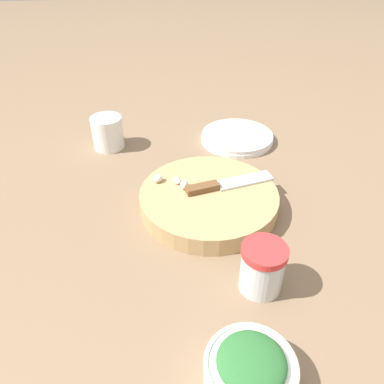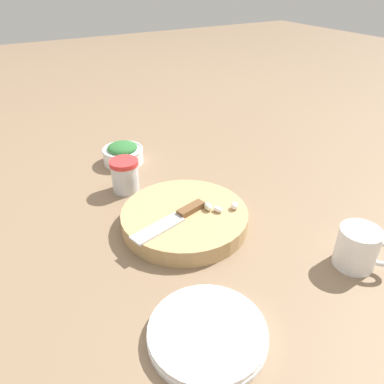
% 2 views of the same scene
% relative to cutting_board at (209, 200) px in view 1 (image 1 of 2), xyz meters
% --- Properties ---
extents(ground_plane, '(5.00, 5.00, 0.00)m').
position_rel_cutting_board_xyz_m(ground_plane, '(-0.05, 0.05, -0.02)').
color(ground_plane, '#7F664C').
extents(cutting_board, '(0.28, 0.28, 0.04)m').
position_rel_cutting_board_xyz_m(cutting_board, '(0.00, 0.00, 0.00)').
color(cutting_board, tan).
rests_on(cutting_board, ground_plane).
extents(chef_knife, '(0.07, 0.19, 0.01)m').
position_rel_cutting_board_xyz_m(chef_knife, '(0.02, -0.03, 0.02)').
color(chef_knife, brown).
rests_on(chef_knife, cutting_board).
extents(garlic_cloves, '(0.05, 0.08, 0.02)m').
position_rel_cutting_board_xyz_m(garlic_cloves, '(0.03, 0.07, 0.03)').
color(garlic_cloves, '#EDEBCB').
rests_on(garlic_cloves, cutting_board).
extents(herb_bowl, '(0.12, 0.12, 0.06)m').
position_rel_cutting_board_xyz_m(herb_bowl, '(-0.36, -0.00, 0.01)').
color(herb_bowl, white).
rests_on(herb_bowl, ground_plane).
extents(spice_jar, '(0.07, 0.07, 0.09)m').
position_rel_cutting_board_xyz_m(spice_jar, '(-0.21, -0.06, 0.02)').
color(spice_jar, silver).
rests_on(spice_jar, ground_plane).
extents(coffee_mug, '(0.10, 0.08, 0.08)m').
position_rel_cutting_board_xyz_m(coffee_mug, '(0.28, 0.23, 0.02)').
color(coffee_mug, white).
rests_on(coffee_mug, ground_plane).
extents(plate_stack, '(0.19, 0.19, 0.02)m').
position_rel_cutting_board_xyz_m(plate_stack, '(0.28, -0.11, -0.01)').
color(plate_stack, white).
rests_on(plate_stack, ground_plane).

